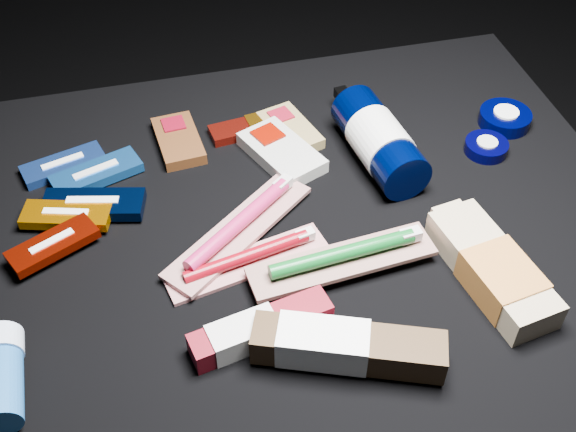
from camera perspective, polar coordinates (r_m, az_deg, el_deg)
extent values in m
plane|color=black|center=(1.27, -0.56, -13.86)|extent=(3.00, 3.00, 0.00)
cube|color=black|center=(1.10, -0.64, -8.54)|extent=(0.98, 0.78, 0.40)
cube|color=#1F449B|center=(1.09, -17.32, 3.87)|extent=(0.12, 0.08, 0.01)
cube|color=white|center=(1.09, -17.33, 3.90)|extent=(0.06, 0.03, 0.02)
cube|color=blue|center=(1.06, -14.89, 3.25)|extent=(0.13, 0.08, 0.01)
cube|color=silver|center=(1.06, -14.90, 3.29)|extent=(0.07, 0.03, 0.02)
cube|color=black|center=(1.01, -15.12, 0.88)|extent=(0.14, 0.08, 0.02)
cube|color=white|center=(1.01, -15.13, 0.92)|extent=(0.07, 0.03, 0.02)
cube|color=#BE6A00|center=(1.00, -17.09, 0.04)|extent=(0.12, 0.07, 0.01)
cube|color=white|center=(1.00, -17.10, 0.08)|extent=(0.06, 0.03, 0.02)
cube|color=#791003|center=(0.96, -18.08, -2.18)|extent=(0.12, 0.09, 0.01)
cube|color=white|center=(0.96, -18.09, -2.14)|extent=(0.06, 0.04, 0.01)
cube|color=#4D2912|center=(1.09, -8.65, 5.91)|extent=(0.07, 0.12, 0.02)
cube|color=maroon|center=(1.11, -8.99, 6.86)|extent=(0.04, 0.04, 0.02)
cube|color=beige|center=(1.06, -0.51, 5.05)|extent=(0.12, 0.15, 0.02)
cube|color=#670900|center=(1.08, -1.61, 6.06)|extent=(0.05, 0.05, 0.02)
cube|color=olive|center=(1.10, 0.16, 6.81)|extent=(0.09, 0.12, 0.02)
cube|color=maroon|center=(1.12, -0.57, 7.65)|extent=(0.04, 0.04, 0.02)
cube|color=maroon|center=(1.11, -2.87, 7.04)|extent=(0.13, 0.06, 0.01)
cube|color=#B57311|center=(1.11, -1.80, 7.34)|extent=(0.06, 0.05, 0.02)
cylinder|color=black|center=(1.04, 7.21, 5.90)|extent=(0.09, 0.19, 0.07)
cylinder|color=silver|center=(1.04, 7.31, 5.77)|extent=(0.08, 0.09, 0.07)
cylinder|color=black|center=(1.11, 4.90, 9.04)|extent=(0.03, 0.03, 0.03)
cube|color=black|center=(1.13, 4.39, 9.42)|extent=(0.02, 0.03, 0.02)
cylinder|color=black|center=(1.17, 16.76, 7.40)|extent=(0.08, 0.08, 0.02)
cylinder|color=white|center=(1.17, 16.77, 7.47)|extent=(0.04, 0.04, 0.02)
cylinder|color=black|center=(1.11, 15.39, 5.28)|extent=(0.06, 0.06, 0.02)
cylinder|color=#BCBCB8|center=(1.11, 15.40, 5.33)|extent=(0.03, 0.03, 0.02)
cube|color=tan|center=(0.92, 15.76, -4.00)|extent=(0.10, 0.20, 0.04)
cube|color=#C07632|center=(0.91, 16.51, -4.84)|extent=(0.09, 0.10, 0.04)
cube|color=tan|center=(0.97, 12.54, -0.01)|extent=(0.05, 0.03, 0.03)
cylinder|color=#1E589F|center=(0.84, -21.66, -12.56)|extent=(0.05, 0.09, 0.04)
cylinder|color=silver|center=(0.87, -21.68, -9.46)|extent=(0.05, 0.03, 0.05)
cube|color=silver|center=(0.91, -3.24, -3.71)|extent=(0.22, 0.09, 0.01)
cylinder|color=maroon|center=(0.91, -3.27, -3.20)|extent=(0.17, 0.05, 0.02)
cube|color=silver|center=(0.93, 1.36, -1.52)|extent=(0.03, 0.02, 0.01)
cube|color=beige|center=(0.94, -3.89, -1.18)|extent=(0.22, 0.19, 0.01)
cylinder|color=#AF1C53|center=(0.93, -3.93, -0.59)|extent=(0.16, 0.13, 0.02)
cube|color=silver|center=(0.98, -0.43, 2.53)|extent=(0.03, 0.03, 0.01)
cube|color=#AAA29E|center=(0.90, 4.29, -3.57)|extent=(0.24, 0.08, 0.01)
cylinder|color=#0B571C|center=(0.89, 4.34, -2.98)|extent=(0.19, 0.04, 0.02)
cube|color=silver|center=(0.92, 9.65, -1.49)|extent=(0.03, 0.02, 0.01)
cube|color=maroon|center=(0.84, -2.12, -8.89)|extent=(0.17, 0.07, 0.03)
cube|color=silver|center=(0.83, -3.54, -9.35)|extent=(0.09, 0.05, 0.03)
cube|color=#3B2714|center=(0.81, 4.77, -10.29)|extent=(0.22, 0.12, 0.04)
cube|color=white|center=(0.81, 2.77, -10.03)|extent=(0.11, 0.08, 0.04)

